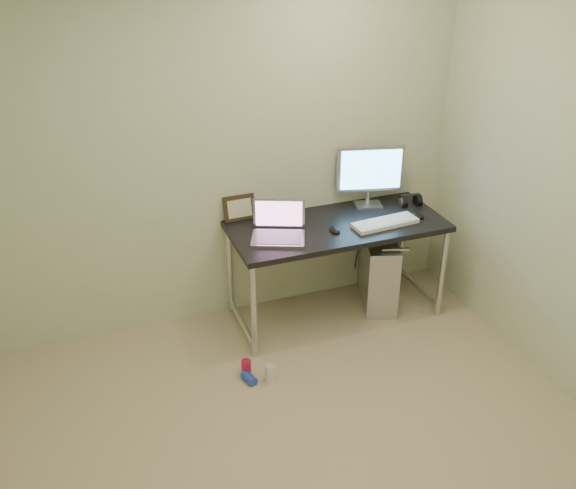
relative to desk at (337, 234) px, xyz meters
The scene contains 17 objects.
floor 1.74m from the desk, 117.80° to the right, with size 3.50×3.50×0.00m, color tan.
wall_back 1.00m from the desk, 156.07° to the left, with size 3.50×0.02×2.50m, color beige.
desk is the anchor object (origin of this frame).
tower_computer 0.55m from the desk, ahead, with size 0.38×0.57×0.58m.
cable_a 0.51m from the desk, 40.64° to the left, with size 0.01×0.01×0.70m, color black.
cable_b 0.57m from the desk, 32.04° to the left, with size 0.01×0.01×0.72m, color black.
can_red 1.13m from the desk, 150.69° to the right, with size 0.06×0.06×0.12m, color #C1183F.
can_white 1.10m from the desk, 140.63° to the right, with size 0.07×0.07×0.12m, color silver.
can_blue 1.18m from the desk, 147.30° to the right, with size 0.06×0.06×0.11m, color blue.
laptop 0.48m from the desk, behind, with size 0.43×0.40×0.24m.
monitor 0.53m from the desk, 31.57° to the left, with size 0.48×0.18×0.46m.
keyboard 0.35m from the desk, 22.92° to the right, with size 0.47×0.15×0.03m, color white.
mouse_right 0.60m from the desk, ahead, with size 0.08×0.12×0.04m, color black.
mouse_left 0.16m from the desk, 123.16° to the right, with size 0.07×0.10×0.04m, color black.
headphones 0.66m from the desk, ahead, with size 0.17×0.10×0.11m.
picture_frame 0.72m from the desk, 153.80° to the left, with size 0.23×0.03×0.18m, color black.
webcam 0.56m from the desk, 146.50° to the left, with size 0.04×0.03×0.12m.
Camera 1 is at (-0.98, -2.26, 2.71)m, focal length 40.00 mm.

